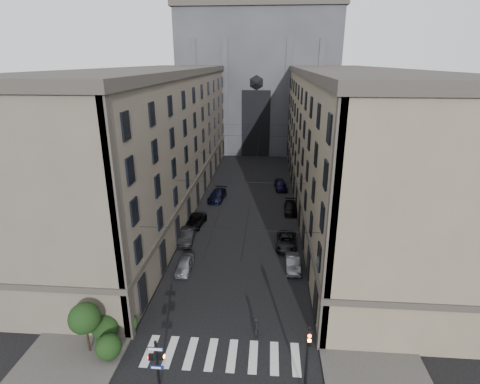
% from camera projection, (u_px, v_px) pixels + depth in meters
% --- Properties ---
extents(sidewalk_left, '(7.00, 80.00, 0.15)m').
position_uv_depth(sidewalk_left, '(179.00, 199.00, 56.61)').
color(sidewalk_left, '#383533').
rests_on(sidewalk_left, ground).
extents(sidewalk_right, '(7.00, 80.00, 0.15)m').
position_uv_depth(sidewalk_right, '(319.00, 203.00, 55.04)').
color(sidewalk_right, '#383533').
rests_on(sidewalk_right, ground).
extents(zebra_crossing, '(11.00, 3.20, 0.01)m').
position_uv_depth(zebra_crossing, '(222.00, 355.00, 26.72)').
color(zebra_crossing, beige).
rests_on(zebra_crossing, ground).
extents(building_left, '(13.60, 60.60, 18.85)m').
position_uv_depth(building_left, '(155.00, 138.00, 53.74)').
color(building_left, '#52493F').
rests_on(building_left, ground).
extents(building_right, '(13.60, 60.60, 18.85)m').
position_uv_depth(building_right, '(345.00, 141.00, 51.73)').
color(building_right, brown).
rests_on(building_right, ground).
extents(gothic_tower, '(35.00, 23.00, 58.00)m').
position_uv_depth(gothic_tower, '(258.00, 70.00, 86.53)').
color(gothic_tower, '#2D2D33').
rests_on(gothic_tower, ground).
extents(pedestrian_signal_left, '(1.02, 0.38, 4.00)m').
position_uv_depth(pedestrian_signal_left, '(157.00, 364.00, 22.92)').
color(pedestrian_signal_left, black).
rests_on(pedestrian_signal_left, ground).
extents(traffic_light_right, '(0.34, 0.50, 5.20)m').
position_uv_depth(traffic_light_right, '(307.00, 355.00, 22.31)').
color(traffic_light_right, black).
rests_on(traffic_light_right, ground).
extents(shrub_cluster, '(3.90, 4.40, 3.90)m').
position_uv_depth(shrub_cluster, '(101.00, 328.00, 26.78)').
color(shrub_cluster, black).
rests_on(shrub_cluster, sidewalk_left).
extents(tram_wires, '(14.00, 60.00, 0.43)m').
position_uv_depth(tram_wires, '(248.00, 154.00, 53.09)').
color(tram_wires, black).
rests_on(tram_wires, ground).
extents(car_left_near, '(1.53, 3.75, 1.28)m').
position_uv_depth(car_left_near, '(185.00, 265.00, 37.20)').
color(car_left_near, gray).
rests_on(car_left_near, ground).
extents(car_left_midnear, '(1.85, 4.57, 1.47)m').
position_uv_depth(car_left_midnear, '(187.00, 236.00, 43.09)').
color(car_left_midnear, black).
rests_on(car_left_midnear, ground).
extents(car_left_midfar, '(2.73, 4.91, 1.30)m').
position_uv_depth(car_left_midfar, '(194.00, 221.00, 47.25)').
color(car_left_midfar, black).
rests_on(car_left_midfar, ground).
extents(car_left_far, '(2.68, 5.25, 1.46)m').
position_uv_depth(car_left_far, '(217.00, 195.00, 56.07)').
color(car_left_far, black).
rests_on(car_left_far, ground).
extents(car_right_near, '(1.38, 3.91, 1.29)m').
position_uv_depth(car_right_near, '(293.00, 263.00, 37.52)').
color(car_right_near, slate).
rests_on(car_right_near, ground).
extents(car_right_midnear, '(2.49, 4.94, 1.34)m').
position_uv_depth(car_right_midnear, '(286.00, 241.00, 41.99)').
color(car_right_midnear, black).
rests_on(car_right_midnear, ground).
extents(car_right_midfar, '(1.94, 4.61, 1.33)m').
position_uv_depth(car_right_midfar, '(291.00, 208.00, 51.58)').
color(car_right_midfar, black).
rests_on(car_right_midfar, ground).
extents(car_right_far, '(2.34, 4.79, 1.57)m').
position_uv_depth(car_right_far, '(281.00, 185.00, 60.75)').
color(car_right_far, black).
rests_on(car_right_far, ground).
extents(pedestrian, '(0.47, 0.67, 1.75)m').
position_uv_depth(pedestrian, '(257.00, 328.00, 28.13)').
color(pedestrian, black).
rests_on(pedestrian, ground).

